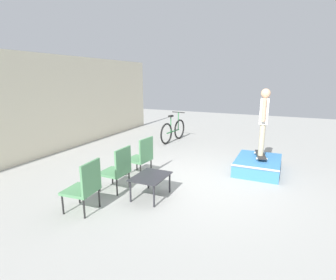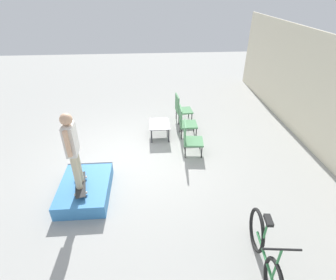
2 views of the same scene
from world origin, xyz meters
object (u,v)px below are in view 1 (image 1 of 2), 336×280
Objects in this scene: person_skater at (264,117)px; coffee_table at (151,178)px; skateboard_on_ramp at (261,155)px; bicycle at (173,131)px; patio_chair_center at (118,168)px; patio_chair_right at (142,156)px; patio_chair_left at (85,185)px; skate_ramp_box at (258,165)px.

person_skater is 3.29m from coffee_table.
person_skater reaches higher than skateboard_on_ramp.
skateboard_on_ramp is 3.77m from bicycle.
patio_chair_center is at bearing 123.40° from skateboard_on_ramp.
person_skater is at bearing 127.62° from patio_chair_right.
person_skater is at bearing -113.92° from bicycle.
patio_chair_right is at bearing 174.88° from patio_chair_left.
skate_ramp_box is at bearing -35.88° from coffee_table.
coffee_table is at bearing 133.35° from skateboard_on_ramp.
person_skater reaches higher than coffee_table.
skateboard_on_ramp is at bearing -113.92° from bicycle.
coffee_table reaches higher than skateboard_on_ramp.
person_skater is at bearing -35.00° from coffee_table.
patio_chair_center is 0.98m from patio_chair_right.
person_skater is 1.76× the size of patio_chair_center.
skate_ramp_box is 3.81m from bicycle.
patio_chair_center is at bearing 133.95° from skate_ramp_box.
skateboard_on_ramp is 0.98m from person_skater.
skate_ramp_box is 1.62× the size of patio_chair_center.
skateboard_on_ramp is at bearing -15.10° from skate_ramp_box.
patio_chair_right is 3.56m from bicycle.
coffee_table is 0.85× the size of patio_chair_center.
skate_ramp_box is 0.92× the size of person_skater.
skate_ramp_box is 3.02m from coffee_table.
bicycle is (4.47, 1.45, 0.01)m from coffee_table.
skate_ramp_box is 4.26m from patio_chair_left.
patio_chair_right is at bearing 38.12° from coffee_table.
skateboard_on_ramp is at bearing 127.62° from patio_chair_right.
skateboard_on_ramp is 3.02m from patio_chair_right.
patio_chair_left is (-3.42, 2.53, 0.33)m from skate_ramp_box.
bicycle is at bearing 18.01° from coffee_table.
patio_chair_right reaches higher than skate_ramp_box.
skate_ramp_box is 0.88× the size of bicycle.
person_skater is 3.89m from bicycle.
patio_chair_left is 1.96m from patio_chair_right.
person_skater is (0.00, -0.00, 0.98)m from skateboard_on_ramp.
coffee_table is (-2.44, 1.76, 0.23)m from skate_ramp_box.
skateboard_on_ramp reaches higher than skate_ramp_box.
bicycle is (1.90, 3.25, -0.00)m from skateboard_on_ramp.
patio_chair_left is (-3.55, 2.56, 0.09)m from skateboard_on_ramp.
patio_chair_right is 0.54× the size of bicycle.
patio_chair_center is at bearing 174.86° from patio_chair_left.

